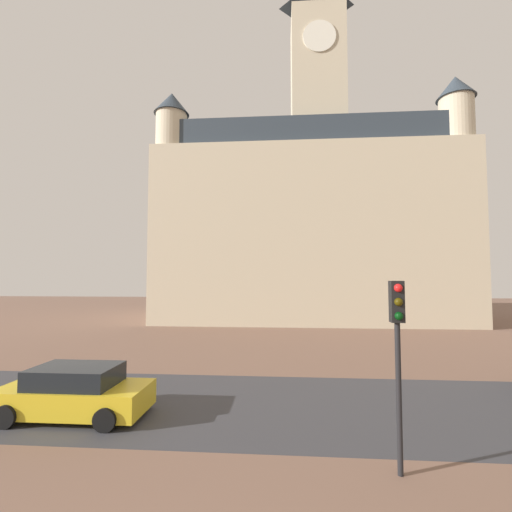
{
  "coord_description": "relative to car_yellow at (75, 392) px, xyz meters",
  "views": [
    {
      "loc": [
        1.32,
        -2.35,
        4.21
      ],
      "look_at": [
        0.23,
        11.98,
        5.05
      ],
      "focal_mm": 24.85,
      "sensor_mm": 36.0,
      "label": 1
    }
  ],
  "objects": [
    {
      "name": "street_asphalt_strip",
      "position": [
        4.96,
        1.44,
        -0.71
      ],
      "size": [
        120.0,
        6.56,
        0.0
      ],
      "primitive_type": "cube",
      "color": "#38383D",
      "rests_on": "ground_plane"
    },
    {
      "name": "traffic_light_pole",
      "position": [
        8.74,
        -2.51,
        2.18
      ],
      "size": [
        0.28,
        0.34,
        4.11
      ],
      "color": "black",
      "rests_on": "ground_plane"
    },
    {
      "name": "ground_plane",
      "position": [
        4.96,
        1.9,
        -0.71
      ],
      "size": [
        120.0,
        120.0,
        0.0
      ],
      "primitive_type": "plane",
      "color": "brown"
    },
    {
      "name": "car_yellow",
      "position": [
        0.0,
        0.0,
        0.0
      ],
      "size": [
        4.35,
        2.08,
        1.5
      ],
      "color": "gold",
      "rests_on": "ground_plane"
    },
    {
      "name": "landmark_building",
      "position": [
        8.86,
        25.89,
        9.34
      ],
      "size": [
        28.4,
        14.09,
        35.81
      ],
      "color": "beige",
      "rests_on": "ground_plane"
    }
  ]
}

